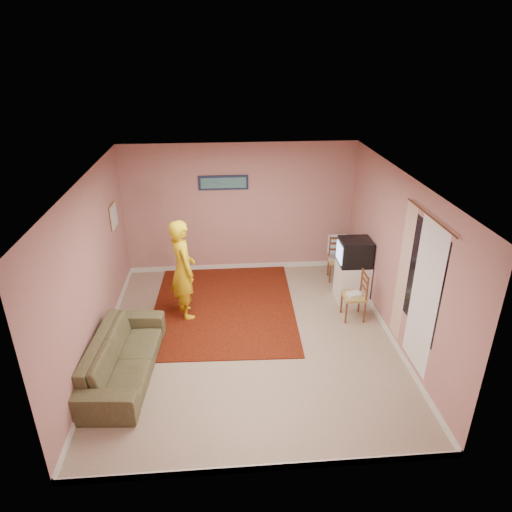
{
  "coord_description": "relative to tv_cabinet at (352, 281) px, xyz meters",
  "views": [
    {
      "loc": [
        -0.38,
        -6.0,
        4.25
      ],
      "look_at": [
        0.17,
        0.6,
        1.16
      ],
      "focal_mm": 32.0,
      "sensor_mm": 36.0,
      "label": 1
    }
  ],
  "objects": [
    {
      "name": "wall_left",
      "position": [
        -4.2,
        -1.1,
        0.95
      ],
      "size": [
        0.02,
        5.0,
        2.6
      ],
      "primitive_type": "cube",
      "color": "#B47677",
      "rests_on": "ground"
    },
    {
      "name": "chair_a",
      "position": [
        -0.07,
        0.76,
        0.17
      ],
      "size": [
        0.43,
        0.41,
        0.46
      ],
      "rotation": [
        0.0,
        0.0,
        -0.12
      ],
      "color": "tan",
      "rests_on": "ground"
    },
    {
      "name": "baseboard_left",
      "position": [
        -4.19,
        -1.1,
        -0.3
      ],
      "size": [
        0.02,
        5.0,
        0.1
      ],
      "primitive_type": "cube",
      "color": "silver",
      "rests_on": "ground"
    },
    {
      "name": "baseboard_back",
      "position": [
        -1.95,
        1.39,
        -0.3
      ],
      "size": [
        4.5,
        0.02,
        0.1
      ],
      "primitive_type": "cube",
      "color": "silver",
      "rests_on": "ground"
    },
    {
      "name": "curtain_rod",
      "position": [
        0.25,
        -2.0,
        1.97
      ],
      "size": [
        0.02,
        1.4,
        0.02
      ],
      "primitive_type": "cylinder",
      "rotation": [
        1.57,
        0.0,
        0.0
      ],
      "color": "brown",
      "rests_on": "wall_right"
    },
    {
      "name": "ceiling",
      "position": [
        -1.95,
        -1.1,
        2.25
      ],
      "size": [
        4.5,
        5.0,
        0.02
      ],
      "primitive_type": "cube",
      "color": "silver",
      "rests_on": "wall_back"
    },
    {
      "name": "picture_back",
      "position": [
        -2.25,
        1.36,
        1.5
      ],
      "size": [
        0.95,
        0.04,
        0.28
      ],
      "color": "#161D3C",
      "rests_on": "wall_back"
    },
    {
      "name": "wall_front",
      "position": [
        -1.95,
        -3.6,
        0.95
      ],
      "size": [
        4.5,
        0.02,
        2.6
      ],
      "primitive_type": "cube",
      "color": "#B47677",
      "rests_on": "ground"
    },
    {
      "name": "person",
      "position": [
        -2.98,
        -0.3,
        0.52
      ],
      "size": [
        0.62,
        0.74,
        1.73
      ],
      "primitive_type": "imported",
      "rotation": [
        0.0,
        0.0,
        1.95
      ],
      "color": "yellow",
      "rests_on": "ground"
    },
    {
      "name": "crt_tv",
      "position": [
        -0.01,
        0.0,
        0.58
      ],
      "size": [
        0.56,
        0.5,
        0.47
      ],
      "rotation": [
        0.0,
        0.0,
        -0.02
      ],
      "color": "black",
      "rests_on": "tv_cabinet"
    },
    {
      "name": "dvd_player",
      "position": [
        -0.07,
        0.76,
        0.12
      ],
      "size": [
        0.43,
        0.36,
        0.06
      ],
      "primitive_type": "cube",
      "rotation": [
        0.0,
        0.0,
        -0.33
      ],
      "color": "silver",
      "rests_on": "chair_a"
    },
    {
      "name": "window",
      "position": [
        0.29,
        -2.0,
        1.1
      ],
      "size": [
        0.01,
        1.1,
        1.5
      ],
      "primitive_type": "cube",
      "color": "black",
      "rests_on": "wall_right"
    },
    {
      "name": "game_console",
      "position": [
        -0.15,
        -0.64,
        0.11
      ],
      "size": [
        0.26,
        0.22,
        0.05
      ],
      "primitive_type": "cube",
      "rotation": [
        0.0,
        0.0,
        0.25
      ],
      "color": "white",
      "rests_on": "chair_b"
    },
    {
      "name": "tv_cabinet",
      "position": [
        0.0,
        0.0,
        0.0
      ],
      "size": [
        0.55,
        0.5,
        0.7
      ],
      "primitive_type": "cube",
      "color": "white",
      "rests_on": "ground"
    },
    {
      "name": "baseboard_right",
      "position": [
        0.29,
        -1.1,
        -0.3
      ],
      "size": [
        0.02,
        5.0,
        0.1
      ],
      "primitive_type": "cube",
      "color": "silver",
      "rests_on": "ground"
    },
    {
      "name": "wall_right",
      "position": [
        0.3,
        -1.1,
        0.95
      ],
      "size": [
        0.02,
        5.0,
        2.6
      ],
      "primitive_type": "cube",
      "color": "#B47677",
      "rests_on": "ground"
    },
    {
      "name": "ground",
      "position": [
        -1.95,
        -1.1,
        -0.35
      ],
      "size": [
        5.0,
        5.0,
        0.0
      ],
      "primitive_type": "plane",
      "color": "tan",
      "rests_on": "ground"
    },
    {
      "name": "curtain_floral",
      "position": [
        0.27,
        -1.45,
        0.9
      ],
      "size": [
        0.01,
        0.35,
        2.1
      ],
      "primitive_type": "cube",
      "color": "silver",
      "rests_on": "wall_right"
    },
    {
      "name": "picture_left",
      "position": [
        -4.17,
        0.5,
        1.2
      ],
      "size": [
        0.04,
        0.38,
        0.42
      ],
      "color": "#CBBD8C",
      "rests_on": "wall_left"
    },
    {
      "name": "blue_throw",
      "position": [
        -0.07,
        0.95,
        0.34
      ],
      "size": [
        0.35,
        0.04,
        0.37
      ],
      "primitive_type": "cube",
      "color": "#98D2F9",
      "rests_on": "chair_a"
    },
    {
      "name": "area_rug",
      "position": [
        -2.32,
        -0.11,
        -0.34
      ],
      "size": [
        2.56,
        3.15,
        0.02
      ],
      "primitive_type": "cube",
      "rotation": [
        0.0,
        0.0,
        -0.03
      ],
      "color": "#320D05",
      "rests_on": "ground"
    },
    {
      "name": "sofa",
      "position": [
        -3.75,
        -1.81,
        -0.05
      ],
      "size": [
        0.96,
        2.1,
        0.6
      ],
      "primitive_type": "imported",
      "rotation": [
        0.0,
        0.0,
        1.49
      ],
      "color": "brown",
      "rests_on": "ground"
    },
    {
      "name": "baseboard_front",
      "position": [
        -1.95,
        -3.59,
        -0.3
      ],
      "size": [
        4.5,
        0.02,
        0.1
      ],
      "primitive_type": "cube",
      "color": "silver",
      "rests_on": "ground"
    },
    {
      "name": "wall_back",
      "position": [
        -1.95,
        1.4,
        0.95
      ],
      "size": [
        4.5,
        0.02,
        2.6
      ],
      "primitive_type": "cube",
      "color": "#B47677",
      "rests_on": "ground"
    },
    {
      "name": "curtain_sheer",
      "position": [
        0.28,
        -2.15,
        0.9
      ],
      "size": [
        0.01,
        0.75,
        2.1
      ],
      "primitive_type": "cube",
      "color": "white",
      "rests_on": "wall_right"
    },
    {
      "name": "chair_b",
      "position": [
        -0.15,
        -0.64,
        0.17
      ],
      "size": [
        0.37,
        0.39,
        0.46
      ],
      "rotation": [
        0.0,
        0.0,
        -1.58
      ],
      "color": "tan",
      "rests_on": "ground"
    }
  ]
}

